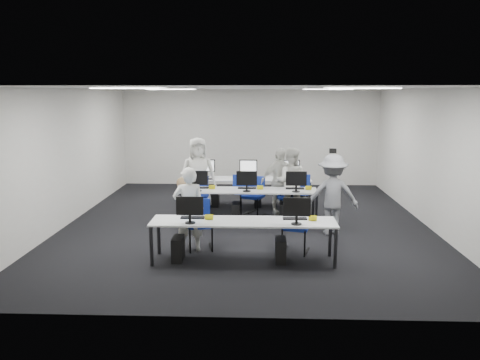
{
  "coord_description": "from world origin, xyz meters",
  "views": [
    {
      "loc": [
        0.24,
        -10.2,
        2.93
      ],
      "look_at": [
        -0.15,
        -0.04,
        1.0
      ],
      "focal_mm": 35.0,
      "sensor_mm": 36.0,
      "label": 1
    }
  ],
  "objects_px": {
    "chair_1": "(296,236)",
    "student_3": "(279,181)",
    "chair_0": "(200,234)",
    "photographer": "(332,195)",
    "chair_5": "(198,201)",
    "chair_2": "(199,203)",
    "student_0": "(189,209)",
    "chair_3": "(253,204)",
    "chair_7": "(298,200)",
    "desk_front": "(243,223)",
    "chair_6": "(244,200)",
    "chair_4": "(286,204)",
    "student_1": "(290,181)",
    "student_2": "(198,174)",
    "desk_mid": "(247,192)"
  },
  "relations": [
    {
      "from": "desk_front",
      "to": "chair_6",
      "type": "height_order",
      "value": "chair_6"
    },
    {
      "from": "chair_4",
      "to": "student_1",
      "type": "relative_size",
      "value": 0.5
    },
    {
      "from": "chair_3",
      "to": "chair_5",
      "type": "bearing_deg",
      "value": -171.9
    },
    {
      "from": "chair_5",
      "to": "student_3",
      "type": "distance_m",
      "value": 2.06
    },
    {
      "from": "chair_1",
      "to": "student_3",
      "type": "xyz_separation_m",
      "value": [
        -0.19,
        2.75,
        0.51
      ]
    },
    {
      "from": "chair_2",
      "to": "chair_1",
      "type": "bearing_deg",
      "value": -49.69
    },
    {
      "from": "chair_2",
      "to": "chair_0",
      "type": "bearing_deg",
      "value": -82.07
    },
    {
      "from": "chair_0",
      "to": "student_3",
      "type": "bearing_deg",
      "value": 46.89
    },
    {
      "from": "chair_2",
      "to": "student_0",
      "type": "height_order",
      "value": "student_0"
    },
    {
      "from": "desk_mid",
      "to": "photographer",
      "type": "height_order",
      "value": "photographer"
    },
    {
      "from": "desk_mid",
      "to": "chair_7",
      "type": "height_order",
      "value": "chair_7"
    },
    {
      "from": "chair_0",
      "to": "chair_3",
      "type": "height_order",
      "value": "chair_3"
    },
    {
      "from": "student_0",
      "to": "desk_mid",
      "type": "bearing_deg",
      "value": -126.31
    },
    {
      "from": "chair_1",
      "to": "student_3",
      "type": "distance_m",
      "value": 2.81
    },
    {
      "from": "chair_1",
      "to": "chair_7",
      "type": "height_order",
      "value": "chair_7"
    },
    {
      "from": "chair_4",
      "to": "student_1",
      "type": "bearing_deg",
      "value": -32.91
    },
    {
      "from": "chair_0",
      "to": "photographer",
      "type": "distance_m",
      "value": 2.87
    },
    {
      "from": "chair_2",
      "to": "student_3",
      "type": "height_order",
      "value": "student_3"
    },
    {
      "from": "chair_0",
      "to": "student_2",
      "type": "relative_size",
      "value": 0.5
    },
    {
      "from": "desk_mid",
      "to": "student_0",
      "type": "bearing_deg",
      "value": -116.11
    },
    {
      "from": "chair_2",
      "to": "chair_3",
      "type": "bearing_deg",
      "value": 0.1
    },
    {
      "from": "desk_mid",
      "to": "chair_5",
      "type": "relative_size",
      "value": 3.54
    },
    {
      "from": "chair_3",
      "to": "chair_7",
      "type": "xyz_separation_m",
      "value": [
        1.09,
        0.33,
        0.01
      ]
    },
    {
      "from": "desk_front",
      "to": "student_2",
      "type": "distance_m",
      "value": 3.75
    },
    {
      "from": "chair_6",
      "to": "student_2",
      "type": "xyz_separation_m",
      "value": [
        -1.15,
        0.06,
        0.61
      ]
    },
    {
      "from": "chair_4",
      "to": "photographer",
      "type": "distance_m",
      "value": 1.88
    },
    {
      "from": "chair_0",
      "to": "desk_front",
      "type": "bearing_deg",
      "value": -49.14
    },
    {
      "from": "chair_0",
      "to": "chair_7",
      "type": "distance_m",
      "value": 3.43
    },
    {
      "from": "chair_0",
      "to": "student_0",
      "type": "xyz_separation_m",
      "value": [
        -0.18,
        -0.12,
        0.5
      ]
    },
    {
      "from": "chair_4",
      "to": "student_0",
      "type": "distance_m",
      "value": 3.38
    },
    {
      "from": "chair_6",
      "to": "student_3",
      "type": "xyz_separation_m",
      "value": [
        0.84,
        -0.19,
        0.5
      ]
    },
    {
      "from": "chair_2",
      "to": "student_2",
      "type": "distance_m",
      "value": 0.78
    },
    {
      "from": "student_0",
      "to": "photographer",
      "type": "relative_size",
      "value": 0.95
    },
    {
      "from": "student_3",
      "to": "photographer",
      "type": "xyz_separation_m",
      "value": [
        1.02,
        -1.62,
        0.03
      ]
    },
    {
      "from": "chair_2",
      "to": "student_0",
      "type": "xyz_separation_m",
      "value": [
        0.14,
        -2.54,
        0.5
      ]
    },
    {
      "from": "chair_6",
      "to": "student_0",
      "type": "bearing_deg",
      "value": -86.86
    },
    {
      "from": "chair_2",
      "to": "student_0",
      "type": "distance_m",
      "value": 2.59
    },
    {
      "from": "chair_3",
      "to": "chair_4",
      "type": "relative_size",
      "value": 1.15
    },
    {
      "from": "student_1",
      "to": "chair_2",
      "type": "bearing_deg",
      "value": 12.87
    },
    {
      "from": "chair_6",
      "to": "student_2",
      "type": "relative_size",
      "value": 0.52
    },
    {
      "from": "desk_front",
      "to": "chair_6",
      "type": "relative_size",
      "value": 3.39
    },
    {
      "from": "chair_6",
      "to": "student_0",
      "type": "relative_size",
      "value": 0.6
    },
    {
      "from": "desk_front",
      "to": "photographer",
      "type": "xyz_separation_m",
      "value": [
        1.78,
        1.67,
        0.16
      ]
    },
    {
      "from": "chair_6",
      "to": "desk_mid",
      "type": "bearing_deg",
      "value": -63.92
    },
    {
      "from": "desk_front",
      "to": "chair_4",
      "type": "xyz_separation_m",
      "value": [
        0.92,
        3.23,
        -0.42
      ]
    },
    {
      "from": "student_1",
      "to": "chair_5",
      "type": "bearing_deg",
      "value": 4.84
    },
    {
      "from": "chair_0",
      "to": "photographer",
      "type": "xyz_separation_m",
      "value": [
        2.62,
        1.03,
        0.55
      ]
    },
    {
      "from": "desk_front",
      "to": "chair_5",
      "type": "xyz_separation_m",
      "value": [
        -1.22,
        3.37,
        -0.4
      ]
    },
    {
      "from": "chair_2",
      "to": "photographer",
      "type": "distance_m",
      "value": 3.31
    },
    {
      "from": "photographer",
      "to": "chair_1",
      "type": "bearing_deg",
      "value": 55.62
    }
  ]
}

